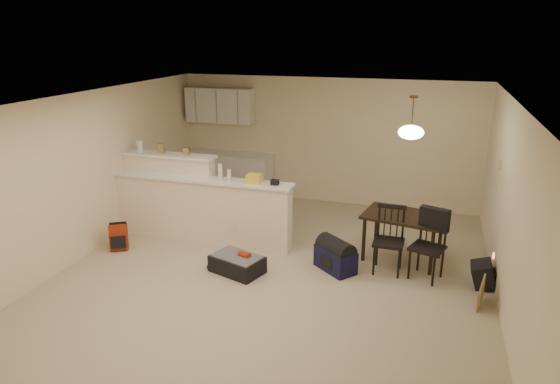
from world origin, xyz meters
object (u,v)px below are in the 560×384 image
at_px(pendant_lamp, 411,132).
at_px(black_daypack, 483,275).
at_px(dining_table, 404,220).
at_px(dining_chair_near, 389,241).
at_px(red_backpack, 119,237).
at_px(navy_duffel, 335,259).
at_px(dining_chair_far, 427,246).
at_px(suitcase, 237,264).

height_order(pendant_lamp, black_daypack, pendant_lamp).
relative_size(dining_table, dining_chair_near, 1.31).
bearing_deg(dining_table, black_daypack, -14.27).
relative_size(dining_table, red_backpack, 3.11).
height_order(dining_table, red_backpack, dining_table).
bearing_deg(dining_chair_near, navy_duffel, -166.31).
distance_m(pendant_lamp, black_daypack, 2.21).
xyz_separation_m(dining_chair_near, dining_chair_far, (0.54, -0.04, 0.00)).
relative_size(red_backpack, black_daypack, 1.08).
height_order(dining_chair_near, black_daypack, dining_chair_near).
distance_m(pendant_lamp, dining_chair_near, 1.58).
bearing_deg(navy_duffel, dining_table, 75.94).
bearing_deg(navy_duffel, red_backpack, -135.18).
bearing_deg(red_backpack, black_daypack, -24.94).
height_order(dining_table, dining_chair_far, dining_chair_far).
bearing_deg(dining_chair_near, red_backpack, -173.04).
height_order(dining_chair_near, red_backpack, dining_chair_near).
height_order(pendant_lamp, suitcase, pendant_lamp).
relative_size(pendant_lamp, navy_duffel, 1.00).
height_order(red_backpack, black_daypack, red_backpack).
distance_m(dining_table, red_backpack, 4.49).
distance_m(dining_chair_near, suitcase, 2.21).
height_order(dining_chair_far, red_backpack, dining_chair_far).
distance_m(dining_table, pendant_lamp, 1.35).
bearing_deg(dining_chair_near, black_daypack, -1.50).
xyz_separation_m(dining_chair_near, red_backpack, (-4.20, -0.47, -0.28)).
height_order(suitcase, navy_duffel, navy_duffel).
distance_m(pendant_lamp, dining_chair_far, 1.63).
bearing_deg(dining_table, navy_duffel, -133.22).
relative_size(dining_table, black_daypack, 3.38).
distance_m(dining_chair_near, navy_duffel, 0.82).
relative_size(dining_table, navy_duffel, 2.08).
distance_m(pendant_lamp, red_backpack, 4.81).
bearing_deg(red_backpack, dining_chair_near, -22.94).
relative_size(dining_chair_near, suitcase, 1.34).
bearing_deg(pendant_lamp, dining_chair_far, -54.79).
xyz_separation_m(pendant_lamp, black_daypack, (1.14, -0.53, -1.82)).
bearing_deg(dining_table, pendant_lamp, -124.32).
relative_size(dining_chair_near, dining_chair_far, 0.99).
xyz_separation_m(dining_table, dining_chair_near, (-0.17, -0.48, -0.15)).
bearing_deg(suitcase, dining_table, 45.39).
xyz_separation_m(red_backpack, navy_duffel, (3.47, 0.30, -0.04)).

